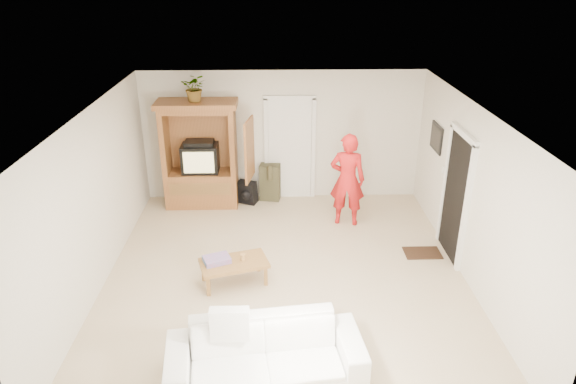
{
  "coord_description": "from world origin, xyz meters",
  "views": [
    {
      "loc": [
        -0.14,
        -6.75,
        4.42
      ],
      "look_at": [
        0.05,
        0.6,
        1.15
      ],
      "focal_mm": 32.0,
      "sensor_mm": 36.0,
      "label": 1
    }
  ],
  "objects_px": {
    "man": "(347,180)",
    "sofa": "(265,353)",
    "coffee_table": "(234,264)",
    "armoire": "(202,161)"
  },
  "relations": [
    {
      "from": "man",
      "to": "sofa",
      "type": "relative_size",
      "value": 0.77
    },
    {
      "from": "sofa",
      "to": "coffee_table",
      "type": "relative_size",
      "value": 2.04
    },
    {
      "from": "coffee_table",
      "to": "man",
      "type": "bearing_deg",
      "value": 28.21
    },
    {
      "from": "sofa",
      "to": "coffee_table",
      "type": "height_order",
      "value": "sofa"
    },
    {
      "from": "man",
      "to": "sofa",
      "type": "height_order",
      "value": "man"
    },
    {
      "from": "sofa",
      "to": "armoire",
      "type": "bearing_deg",
      "value": 98.31
    },
    {
      "from": "armoire",
      "to": "man",
      "type": "height_order",
      "value": "armoire"
    },
    {
      "from": "coffee_table",
      "to": "armoire",
      "type": "bearing_deg",
      "value": 89.01
    },
    {
      "from": "armoire",
      "to": "coffee_table",
      "type": "distance_m",
      "value": 3.01
    },
    {
      "from": "armoire",
      "to": "sofa",
      "type": "bearing_deg",
      "value": -74.81
    }
  ]
}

